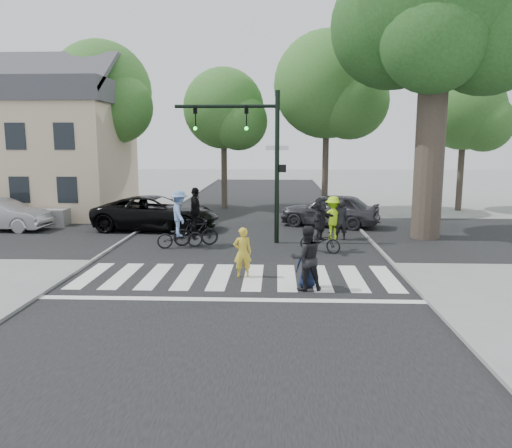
# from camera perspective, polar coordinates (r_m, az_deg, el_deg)

# --- Properties ---
(ground) EXTENTS (120.00, 120.00, 0.00)m
(ground) POSITION_cam_1_polar(r_m,az_deg,el_deg) (14.21, -2.53, -7.16)
(ground) COLOR gray
(ground) RESTS_ON ground
(road_stem) EXTENTS (10.00, 70.00, 0.01)m
(road_stem) POSITION_cam_1_polar(r_m,az_deg,el_deg) (19.04, -1.26, -2.85)
(road_stem) COLOR black
(road_stem) RESTS_ON ground
(road_cross) EXTENTS (70.00, 10.00, 0.01)m
(road_cross) POSITION_cam_1_polar(r_m,az_deg,el_deg) (21.97, -0.77, -1.19)
(road_cross) COLOR black
(road_cross) RESTS_ON ground
(curb_left) EXTENTS (0.10, 70.00, 0.10)m
(curb_left) POSITION_cam_1_polar(r_m,az_deg,el_deg) (19.99, -15.88, -2.49)
(curb_left) COLOR gray
(curb_left) RESTS_ON ground
(curb_right) EXTENTS (0.10, 70.00, 0.10)m
(curb_right) POSITION_cam_1_polar(r_m,az_deg,el_deg) (19.38, 13.83, -2.77)
(curb_right) COLOR gray
(curb_right) RESTS_ON ground
(crosswalk) EXTENTS (10.00, 3.85, 0.01)m
(crosswalk) POSITION_cam_1_polar(r_m,az_deg,el_deg) (14.84, -2.31, -6.40)
(crosswalk) COLOR silver
(crosswalk) RESTS_ON ground
(traffic_signal) EXTENTS (4.45, 0.29, 6.00)m
(traffic_signal) POSITION_cam_1_polar(r_m,az_deg,el_deg) (19.78, -0.05, 8.99)
(traffic_signal) COLOR black
(traffic_signal) RESTS_ON ground
(eucalyptus) EXTENTS (8.30, 7.20, 13.00)m
(eucalyptus) POSITION_cam_1_polar(r_m,az_deg,el_deg) (22.73, 19.98, 21.67)
(eucalyptus) COLOR brown
(eucalyptus) RESTS_ON ground
(bg_tree_0) EXTENTS (5.46, 5.20, 8.97)m
(bg_tree_0) POSITION_cam_1_polar(r_m,az_deg,el_deg) (33.18, -24.98, 12.18)
(bg_tree_0) COLOR brown
(bg_tree_0) RESTS_ON ground
(bg_tree_1) EXTENTS (6.09, 5.80, 9.80)m
(bg_tree_1) POSITION_cam_1_polar(r_m,az_deg,el_deg) (30.79, -16.90, 13.87)
(bg_tree_1) COLOR brown
(bg_tree_1) RESTS_ON ground
(bg_tree_2) EXTENTS (5.04, 4.80, 8.40)m
(bg_tree_2) POSITION_cam_1_polar(r_m,az_deg,el_deg) (30.37, -3.29, 12.67)
(bg_tree_2) COLOR brown
(bg_tree_2) RESTS_ON ground
(bg_tree_3) EXTENTS (6.30, 6.00, 10.20)m
(bg_tree_3) POSITION_cam_1_polar(r_m,az_deg,el_deg) (29.15, 8.79, 15.01)
(bg_tree_3) COLOR brown
(bg_tree_3) RESTS_ON ground
(bg_tree_4) EXTENTS (4.83, 4.60, 8.15)m
(bg_tree_4) POSITION_cam_1_polar(r_m,az_deg,el_deg) (31.72, 23.23, 11.53)
(bg_tree_4) COLOR brown
(bg_tree_4) RESTS_ON ground
(house) EXTENTS (8.40, 8.10, 8.82)m
(house) POSITION_cam_1_polar(r_m,az_deg,el_deg) (30.32, -22.61, 8.23)
(house) COLOR beige
(house) RESTS_ON ground
(pedestrian_woman) EXTENTS (0.61, 0.46, 1.53)m
(pedestrian_woman) POSITION_cam_1_polar(r_m,az_deg,el_deg) (14.99, -1.54, -3.25)
(pedestrian_woman) COLOR gold
(pedestrian_woman) RESTS_ON ground
(pedestrian_child) EXTENTS (0.64, 0.43, 1.27)m
(pedestrian_child) POSITION_cam_1_polar(r_m,az_deg,el_deg) (14.04, 5.85, -4.71)
(pedestrian_child) COLOR #121C39
(pedestrian_child) RESTS_ON ground
(pedestrian_adult) EXTENTS (1.01, 0.86, 1.80)m
(pedestrian_adult) POSITION_cam_1_polar(r_m,az_deg,el_deg) (13.72, 5.77, -3.90)
(pedestrian_adult) COLOR black
(pedestrian_adult) RESTS_ON ground
(cyclist_left) EXTENTS (1.85, 1.29, 2.22)m
(cyclist_left) POSITION_cam_1_polar(r_m,az_deg,el_deg) (19.30, -8.73, 0.10)
(cyclist_left) COLOR black
(cyclist_left) RESTS_ON ground
(cyclist_mid) EXTENTS (1.83, 1.14, 2.30)m
(cyclist_mid) POSITION_cam_1_polar(r_m,az_deg,el_deg) (19.63, -6.91, 0.24)
(cyclist_mid) COLOR black
(cyclist_mid) RESTS_ON ground
(cyclist_right) EXTENTS (1.68, 1.54, 2.04)m
(cyclist_right) POSITION_cam_1_polar(r_m,az_deg,el_deg) (18.46, 7.36, -0.46)
(cyclist_right) COLOR black
(cyclist_right) RESTS_ON ground
(car_suv) EXTENTS (5.92, 3.14, 1.59)m
(car_suv) POSITION_cam_1_polar(r_m,az_deg,el_deg) (23.42, -11.30, 1.24)
(car_suv) COLOR black
(car_suv) RESTS_ON ground
(car_silver) EXTENTS (4.51, 1.84, 1.46)m
(car_silver) POSITION_cam_1_polar(r_m,az_deg,el_deg) (25.69, -27.14, 0.94)
(car_silver) COLOR #AAA8AD
(car_silver) RESTS_ON ground
(car_grey) EXTENTS (5.05, 3.26, 1.60)m
(car_grey) POSITION_cam_1_polar(r_m,az_deg,el_deg) (24.25, 8.42, 1.61)
(car_grey) COLOR #34343A
(car_grey) RESTS_ON ground
(bystander_hivis) EXTENTS (1.24, 0.80, 1.81)m
(bystander_hivis) POSITION_cam_1_polar(r_m,az_deg,el_deg) (20.97, 8.78, 0.68)
(bystander_hivis) COLOR #B5F617
(bystander_hivis) RESTS_ON ground
(bystander_dark) EXTENTS (0.63, 0.43, 1.68)m
(bystander_dark) POSITION_cam_1_polar(r_m,az_deg,el_deg) (20.94, 9.65, 0.46)
(bystander_dark) COLOR black
(bystander_dark) RESTS_ON ground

